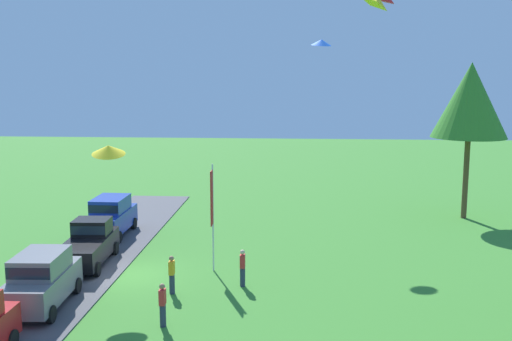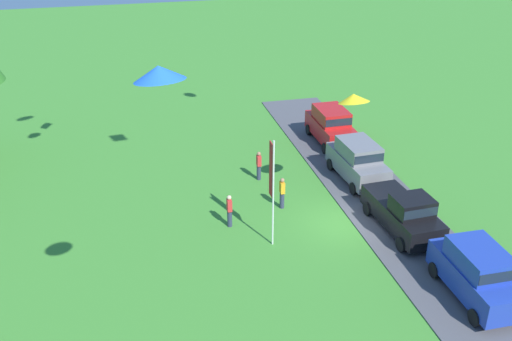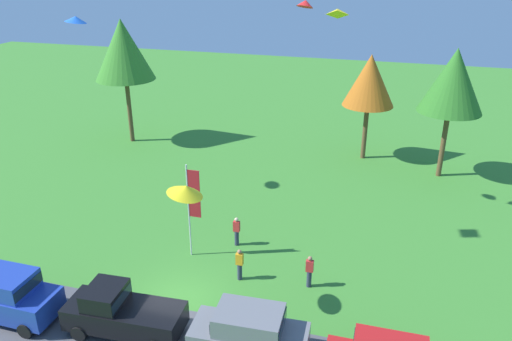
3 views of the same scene
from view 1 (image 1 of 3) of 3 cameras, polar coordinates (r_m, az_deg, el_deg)
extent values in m
plane|color=#3D842D|center=(29.69, -11.96, -9.68)|extent=(120.00, 120.00, 0.00)
cube|color=#4C4C51|center=(30.49, -16.73, -9.31)|extent=(36.00, 4.40, 0.06)
cube|color=#1E389E|center=(36.37, -13.64, -4.64)|extent=(4.61, 1.94, 1.10)
cube|color=#1E389E|center=(36.15, -13.70, -3.15)|extent=(2.61, 1.78, 0.84)
cube|color=#19232D|center=(36.15, -13.70, -3.15)|extent=(2.67, 1.75, 0.46)
cylinder|color=black|center=(38.22, -14.17, -4.83)|extent=(0.68, 0.25, 0.68)
cylinder|color=black|center=(37.69, -11.56, -4.94)|extent=(0.68, 0.25, 0.68)
cylinder|color=black|center=(35.38, -15.79, -6.05)|extent=(0.68, 0.25, 0.68)
cylinder|color=black|center=(34.80, -12.98, -6.19)|extent=(0.68, 0.25, 0.68)
cube|color=black|center=(31.22, -15.70, -7.15)|extent=(5.09, 2.15, 1.00)
cube|color=black|center=(31.72, -15.35, -5.19)|extent=(1.59, 1.83, 0.80)
cube|color=#19232D|center=(31.72, -15.35, -5.19)|extent=(1.62, 1.80, 0.44)
cylinder|color=black|center=(33.18, -16.31, -7.10)|extent=(0.69, 0.27, 0.68)
cylinder|color=black|center=(32.69, -13.27, -7.22)|extent=(0.69, 0.27, 0.68)
cylinder|color=black|center=(30.10, -18.26, -8.89)|extent=(0.69, 0.27, 0.68)
cylinder|color=black|center=(29.56, -14.91, -9.07)|extent=(0.69, 0.27, 0.68)
cube|color=slate|center=(26.38, -19.72, -10.31)|extent=(4.69, 2.12, 1.10)
cube|color=slate|center=(26.08, -19.83, -8.30)|extent=(2.68, 1.88, 0.84)
cube|color=#19232D|center=(26.08, -19.83, -8.30)|extent=(2.73, 1.85, 0.46)
cylinder|color=black|center=(28.25, -20.25, -10.21)|extent=(0.69, 0.27, 0.68)
cylinder|color=black|center=(27.65, -16.71, -10.45)|extent=(0.69, 0.27, 0.68)
cylinder|color=black|center=(25.56, -22.85, -12.46)|extent=(0.69, 0.27, 0.68)
cylinder|color=black|center=(24.90, -18.96, -12.81)|extent=(0.69, 0.27, 0.68)
cylinder|color=black|center=(23.23, -22.25, -14.65)|extent=(0.68, 0.25, 0.68)
cylinder|color=#2D334C|center=(27.46, -1.29, -10.09)|extent=(0.24, 0.24, 0.88)
cube|color=red|center=(27.22, -1.29, -8.63)|extent=(0.36, 0.22, 0.60)
sphere|color=beige|center=(27.09, -1.30, -7.78)|extent=(0.22, 0.22, 0.22)
cylinder|color=#2D334C|center=(23.67, -8.86, -13.48)|extent=(0.24, 0.24, 0.88)
cube|color=red|center=(23.39, -8.91, -11.81)|extent=(0.36, 0.22, 0.60)
sphere|color=#9E7051|center=(23.24, -8.93, -10.85)|extent=(0.22, 0.22, 0.22)
cylinder|color=#2D334C|center=(26.84, -8.00, -10.65)|extent=(0.24, 0.24, 0.88)
cube|color=orange|center=(26.60, -8.04, -9.15)|extent=(0.36, 0.22, 0.60)
sphere|color=#9E7051|center=(26.47, -8.06, -8.29)|extent=(0.22, 0.22, 0.22)
cylinder|color=brown|center=(41.73, 19.34, -0.69)|extent=(0.36, 0.36, 5.38)
cone|color=#387F28|center=(41.19, 19.73, 6.33)|extent=(4.84, 4.84, 4.84)
cylinder|color=silver|center=(28.96, -4.12, -4.54)|extent=(0.08, 0.08, 5.27)
cube|color=red|center=(28.39, -4.24, -2.65)|extent=(0.64, 0.04, 2.64)
cone|color=blue|center=(36.87, 6.25, 12.04)|extent=(1.71, 1.69, 0.52)
cone|color=yellow|center=(27.45, -13.88, 1.94)|extent=(1.85, 1.81, 0.72)
pyramid|color=yellow|center=(21.93, 11.50, 15.65)|extent=(0.94, 0.91, 0.65)
camera|label=2|loc=(50.92, 6.99, 15.96)|focal=42.00mm
camera|label=3|loc=(31.40, -51.57, 15.77)|focal=35.00mm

